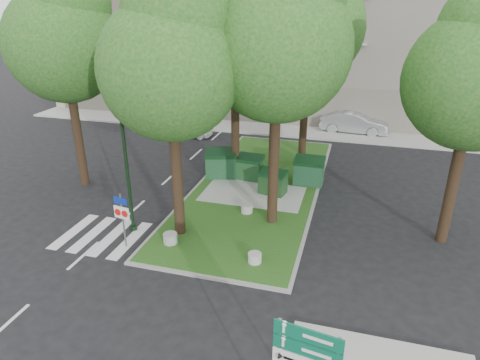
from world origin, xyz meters
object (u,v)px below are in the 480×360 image
(car_silver, at_px, (354,122))
(dumpster_b, at_px, (250,167))
(tree_median_far, at_px, (312,15))
(bollard_right, at_px, (255,258))
(litter_bin, at_px, (315,170))
(tree_median_mid, at_px, (237,47))
(dumpster_a, at_px, (221,164))
(tree_street_right, at_px, (480,67))
(traffic_sign_pole, at_px, (122,213))
(tree_median_near_left, at_px, (172,55))
(street_lamp, at_px, (125,152))
(dumpster_c, at_px, (273,182))
(tree_median_near_right, at_px, (281,33))
(bollard_mid, at_px, (247,208))
(car_white, at_px, (187,127))
(dumpster_d, at_px, (309,171))
(bollard_left, at_px, (170,238))
(tree_street_left, at_px, (64,33))

(car_silver, bearing_deg, dumpster_b, 158.23)
(tree_median_far, bearing_deg, bollard_right, -91.29)
(tree_median_far, distance_m, litter_bin, 8.14)
(tree_median_mid, bearing_deg, dumpster_a, -159.62)
(tree_street_right, height_order, traffic_sign_pole, tree_street_right)
(tree_median_far, relative_size, bollard_right, 23.40)
(tree_median_near_left, distance_m, street_lamp, 4.39)
(dumpster_c, relative_size, car_silver, 0.31)
(tree_median_near_right, xyz_separation_m, bollard_mid, (-1.37, 0.44, -7.68))
(dumpster_b, height_order, car_white, dumpster_b)
(dumpster_a, bearing_deg, car_silver, 40.85)
(traffic_sign_pole, relative_size, car_silver, 0.49)
(dumpster_d, xyz_separation_m, traffic_sign_pole, (-6.23, -8.06, 0.68))
(car_silver, bearing_deg, bollard_left, 163.99)
(car_silver, bearing_deg, litter_bin, 173.47)
(tree_median_far, bearing_deg, street_lamp, -121.19)
(tree_median_mid, bearing_deg, bollard_left, -94.88)
(dumpster_b, relative_size, car_silver, 0.31)
(tree_median_mid, distance_m, bollard_left, 10.01)
(dumpster_d, bearing_deg, tree_median_mid, -179.11)
(dumpster_c, distance_m, bollard_mid, 2.50)
(dumpster_a, xyz_separation_m, dumpster_b, (1.60, 0.16, -0.11))
(bollard_left, bearing_deg, car_white, 109.73)
(tree_median_near_left, distance_m, litter_bin, 11.20)
(tree_median_far, xyz_separation_m, bollard_right, (-0.24, -10.84, -8.02))
(dumpster_b, xyz_separation_m, bollard_left, (-1.38, -7.29, -0.43))
(dumpster_a, bearing_deg, tree_median_near_left, -104.01)
(tree_median_near_left, distance_m, tree_street_left, 7.83)
(tree_median_near_right, bearing_deg, tree_median_mid, 123.69)
(bollard_right, bearing_deg, bollard_mid, 109.29)
(dumpster_a, distance_m, car_silver, 12.67)
(litter_bin, xyz_separation_m, street_lamp, (-6.81, -7.80, 3.06))
(tree_median_near_left, xyz_separation_m, dumpster_d, (4.41, 6.52, -6.50))
(tree_median_mid, distance_m, dumpster_d, 7.30)
(tree_street_left, xyz_separation_m, car_silver, (13.33, 13.44, -6.86))
(tree_median_near_left, xyz_separation_m, car_white, (-5.12, 12.94, -6.68))
(dumpster_c, bearing_deg, dumpster_b, 147.98)
(tree_street_right, distance_m, dumpster_d, 9.55)
(tree_median_near_right, distance_m, bollard_right, 8.38)
(dumpster_b, height_order, dumpster_c, dumpster_b)
(dumpster_b, bearing_deg, dumpster_d, 9.06)
(tree_median_near_right, height_order, dumpster_c, tree_median_near_right)
(dumpster_c, height_order, car_silver, car_silver)
(tree_median_mid, height_order, tree_street_right, tree_street_right)
(car_white, bearing_deg, tree_street_right, -123.76)
(bollard_left, xyz_separation_m, car_white, (-4.98, 13.89, 0.31))
(traffic_sign_pole, bearing_deg, car_silver, 75.26)
(tree_street_left, distance_m, dumpster_a, 9.87)
(bollard_mid, height_order, street_lamp, street_lamp)
(litter_bin, bearing_deg, dumpster_b, -160.02)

